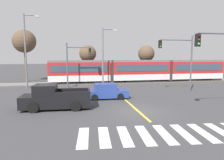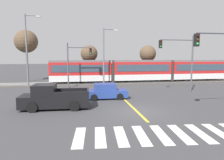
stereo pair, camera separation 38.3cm
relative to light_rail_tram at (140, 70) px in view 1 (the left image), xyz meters
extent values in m
plane|color=#3D3D3F|center=(-5.41, -16.14, -2.05)|extent=(200.00, 200.00, 0.00)
cube|color=#56514C|center=(-5.41, 0.01, -1.96)|extent=(120.00, 4.00, 0.18)
cube|color=#939399|center=(-5.41, -0.71, -1.82)|extent=(120.00, 0.08, 0.10)
cube|color=#939399|center=(-5.41, 0.73, -1.82)|extent=(120.00, 0.08, 0.10)
cube|color=silver|center=(-9.50, 0.01, -1.07)|extent=(9.00, 2.60, 0.90)
cube|color=red|center=(-9.50, 0.01, 0.33)|extent=(9.00, 2.60, 1.90)
cube|color=#384756|center=(-9.50, -1.31, 0.38)|extent=(8.28, 0.04, 1.04)
cube|color=slate|center=(-9.50, 0.01, 1.42)|extent=(9.00, 2.39, 0.28)
cylinder|color=black|center=(-7.02, 0.01, -1.52)|extent=(0.70, 0.20, 0.70)
cylinder|color=black|center=(-11.97, 0.01, -1.52)|extent=(0.70, 0.20, 0.70)
cube|color=silver|center=(0.00, 0.01, -1.07)|extent=(9.00, 2.60, 0.90)
cube|color=red|center=(0.00, 0.01, 0.33)|extent=(9.00, 2.60, 1.90)
cube|color=#384756|center=(0.00, -1.31, 0.38)|extent=(8.28, 0.04, 1.04)
cube|color=slate|center=(0.00, 0.01, 1.42)|extent=(9.00, 2.39, 0.28)
cylinder|color=black|center=(2.48, 0.01, -1.52)|extent=(0.70, 0.20, 0.70)
cylinder|color=black|center=(-2.47, 0.01, -1.52)|extent=(0.70, 0.20, 0.70)
cube|color=silver|center=(9.50, 0.01, -1.07)|extent=(9.00, 2.60, 0.90)
cube|color=red|center=(9.50, 0.01, 0.33)|extent=(9.00, 2.60, 1.90)
cube|color=#384756|center=(9.50, -1.31, 0.38)|extent=(8.28, 0.04, 1.04)
cube|color=slate|center=(9.50, 0.01, 1.42)|extent=(9.00, 2.39, 0.28)
cylinder|color=black|center=(11.98, 0.01, -1.52)|extent=(0.70, 0.20, 0.70)
cylinder|color=black|center=(7.03, 0.01, -1.52)|extent=(0.70, 0.20, 0.70)
cube|color=#2D2D2D|center=(-4.75, 0.01, -0.37)|extent=(0.50, 2.34, 2.80)
cube|color=#2D2D2D|center=(4.75, 0.01, -0.37)|extent=(0.50, 2.34, 2.80)
cube|color=silver|center=(-9.79, -20.28, -2.04)|extent=(0.79, 2.84, 0.01)
cube|color=silver|center=(-8.70, -20.37, -2.04)|extent=(0.79, 2.84, 0.01)
cube|color=silver|center=(-7.60, -20.46, -2.04)|extent=(0.79, 2.84, 0.01)
cube|color=silver|center=(-6.51, -20.55, -2.04)|extent=(0.79, 2.84, 0.01)
cube|color=silver|center=(-5.41, -20.64, -2.04)|extent=(0.79, 2.84, 0.01)
cube|color=silver|center=(-4.31, -20.73, -2.04)|extent=(0.79, 2.84, 0.01)
cube|color=silver|center=(-3.22, -20.82, -2.04)|extent=(0.79, 2.84, 0.01)
cube|color=silver|center=(-2.12, -20.91, -2.04)|extent=(0.79, 2.84, 0.01)
cube|color=gold|center=(-5.41, -10.32, -2.04)|extent=(0.20, 16.65, 0.01)
cube|color=#284293|center=(-7.13, -11.01, -1.53)|extent=(4.21, 1.72, 0.72)
cube|color=#284293|center=(-7.23, -11.01, -0.85)|extent=(2.11, 1.53, 0.64)
cube|color=#384756|center=(-6.23, -11.00, -0.85)|extent=(0.11, 1.43, 0.52)
cube|color=#384756|center=(-7.24, -10.23, -0.85)|extent=(1.79, 0.05, 0.48)
cylinder|color=black|center=(-5.88, -10.15, -1.73)|extent=(0.64, 0.22, 0.64)
cylinder|color=black|center=(-5.87, -11.85, -1.73)|extent=(0.64, 0.22, 0.64)
cylinder|color=black|center=(-8.40, -10.16, -1.73)|extent=(0.64, 0.22, 0.64)
cylinder|color=black|center=(-8.39, -11.86, -1.73)|extent=(0.64, 0.22, 0.64)
cube|color=black|center=(-11.68, -14.11, -1.38)|extent=(5.46, 2.14, 0.96)
cube|color=black|center=(-12.49, -14.08, -0.48)|extent=(1.76, 1.90, 0.84)
cube|color=#384756|center=(-13.24, -14.06, -0.46)|extent=(0.16, 1.70, 0.66)
cube|color=black|center=(-10.50, -15.07, -0.72)|extent=(2.70, 0.21, 0.36)
cube|color=black|center=(-10.44, -13.23, -0.72)|extent=(2.70, 0.21, 0.36)
cube|color=black|center=(-9.05, -14.20, -0.72)|extent=(0.19, 1.96, 0.36)
cylinder|color=black|center=(-13.28, -15.04, -1.65)|extent=(0.81, 0.31, 0.80)
cylinder|color=black|center=(-13.22, -13.08, -1.65)|extent=(0.81, 0.31, 0.80)
cylinder|color=black|center=(-10.15, -15.14, -1.65)|extent=(0.81, 0.31, 0.80)
cylinder|color=black|center=(-10.09, -13.19, -1.65)|extent=(0.81, 0.31, 0.80)
cylinder|color=#515459|center=(-11.17, -3.51, 0.93)|extent=(0.18, 0.18, 5.94)
cylinder|color=#515459|center=(-9.67, -3.51, 3.31)|extent=(3.00, 0.12, 0.12)
cube|color=black|center=(-8.17, -3.51, 2.81)|extent=(0.32, 0.28, 0.90)
sphere|color=#360605|center=(-8.17, -3.66, 3.08)|extent=(0.18, 0.18, 0.18)
sphere|color=#3A2706|center=(-8.17, -3.66, 2.81)|extent=(0.18, 0.18, 0.18)
sphere|color=green|center=(-8.17, -3.66, 2.54)|extent=(0.18, 0.18, 0.18)
cylinder|color=#515459|center=(0.29, -17.25, 3.81)|extent=(3.50, 0.12, 0.12)
cube|color=black|center=(-1.46, -17.25, 3.31)|extent=(0.32, 0.28, 0.90)
sphere|color=#360605|center=(-1.46, -17.40, 3.58)|extent=(0.18, 0.18, 0.18)
sphere|color=#3A2706|center=(-1.46, -17.40, 3.31)|extent=(0.18, 0.18, 0.18)
sphere|color=green|center=(-1.46, -17.40, 3.04)|extent=(0.18, 0.18, 0.18)
cylinder|color=#515459|center=(3.43, -8.75, 1.27)|extent=(0.18, 0.18, 6.64)
cylinder|color=#515459|center=(1.43, -8.75, 4.03)|extent=(4.00, 0.12, 0.12)
cube|color=black|center=(-0.57, -8.75, 3.53)|extent=(0.32, 0.28, 0.90)
sphere|color=#360605|center=(-0.57, -8.90, 3.80)|extent=(0.18, 0.18, 0.18)
sphere|color=#3A2706|center=(-0.57, -8.90, 3.53)|extent=(0.18, 0.18, 0.18)
sphere|color=green|center=(-0.57, -8.90, 3.26)|extent=(0.18, 0.18, 0.18)
cylinder|color=slate|center=(-16.46, -2.64, 2.76)|extent=(0.20, 0.20, 9.62)
cylinder|color=slate|center=(-15.64, -2.64, 7.38)|extent=(1.64, 0.12, 0.12)
cube|color=#B2B2B7|center=(-14.82, -2.64, 7.28)|extent=(0.56, 0.28, 0.20)
cylinder|color=slate|center=(-6.33, -2.71, 2.00)|extent=(0.20, 0.20, 8.09)
cylinder|color=slate|center=(-5.49, -2.71, 5.84)|extent=(1.68, 0.12, 0.12)
cube|color=#B2B2B7|center=(-4.64, -2.71, 5.74)|extent=(0.56, 0.28, 0.20)
cylinder|color=brown|center=(-18.19, 4.49, 0.89)|extent=(0.32, 0.32, 5.87)
sphere|color=brown|center=(-18.19, 4.49, 4.57)|extent=(3.70, 3.70, 3.70)
cylinder|color=brown|center=(-7.95, 4.73, -0.01)|extent=(0.32, 0.32, 4.06)
sphere|color=brown|center=(-7.95, 4.73, 2.61)|extent=(2.94, 2.94, 2.94)
cylinder|color=brown|center=(2.59, 4.35, -0.01)|extent=(0.32, 0.32, 4.08)
sphere|color=brown|center=(2.59, 4.35, 2.62)|extent=(2.96, 2.96, 2.96)
camera|label=1|loc=(-10.12, -30.39, 2.18)|focal=32.00mm
camera|label=2|loc=(-9.74, -30.46, 2.18)|focal=32.00mm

